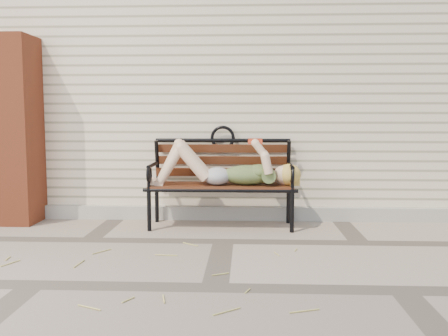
{
  "coord_description": "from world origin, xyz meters",
  "views": [
    {
      "loc": [
        0.21,
        -4.5,
        1.15
      ],
      "look_at": [
        -0.02,
        0.52,
        0.63
      ],
      "focal_mm": 40.0,
      "sensor_mm": 36.0,
      "label": 1
    }
  ],
  "objects": [
    {
      "name": "straw_scatter",
      "position": [
        -0.74,
        -0.89,
        0.01
      ],
      "size": [
        2.55,
        1.68,
        0.01
      ],
      "color": "tan",
      "rests_on": "ground"
    },
    {
      "name": "house_wall",
      "position": [
        0.0,
        3.0,
        1.5
      ],
      "size": [
        8.0,
        4.0,
        3.0
      ],
      "primitive_type": "cube",
      "color": "beige",
      "rests_on": "ground"
    },
    {
      "name": "brick_pillar",
      "position": [
        -2.3,
        0.75,
        1.0
      ],
      "size": [
        0.5,
        0.5,
        2.0
      ],
      "primitive_type": "cube",
      "color": "#9A4022",
      "rests_on": "ground"
    },
    {
      "name": "foundation_strip",
      "position": [
        0.0,
        0.97,
        0.07
      ],
      "size": [
        8.0,
        0.1,
        0.15
      ],
      "primitive_type": "cube",
      "color": "#A6A296",
      "rests_on": "ground"
    },
    {
      "name": "reading_woman",
      "position": [
        -0.04,
        0.58,
        0.62
      ],
      "size": [
        1.53,
        0.35,
        0.48
      ],
      "color": "#09373F",
      "rests_on": "ground"
    },
    {
      "name": "garden_bench",
      "position": [
        -0.05,
        0.71,
        0.59
      ],
      "size": [
        1.62,
        0.65,
        1.05
      ],
      "color": "black",
      "rests_on": "ground"
    },
    {
      "name": "ground",
      "position": [
        0.0,
        0.0,
        0.0
      ],
      "size": [
        80.0,
        80.0,
        0.0
      ],
      "primitive_type": "plane",
      "color": "gray",
      "rests_on": "ground"
    }
  ]
}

